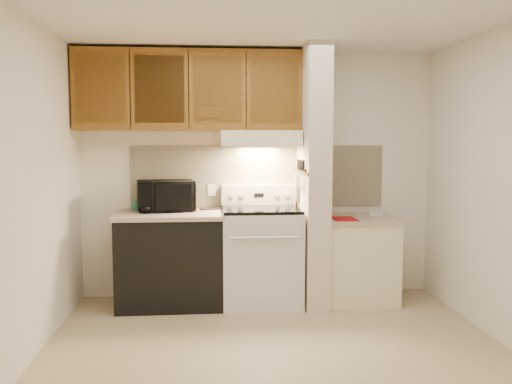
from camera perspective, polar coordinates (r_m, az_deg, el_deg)
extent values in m
plane|color=tan|center=(4.39, 2.01, -16.02)|extent=(3.60, 3.60, 0.00)
plane|color=white|center=(4.18, 2.13, 17.81)|extent=(3.60, 3.60, 0.00)
cube|color=white|center=(5.58, 0.22, 1.82)|extent=(3.60, 2.50, 0.02)
cube|color=white|center=(4.27, -22.65, 0.24)|extent=(0.02, 3.00, 2.50)
cube|color=white|center=(4.67, 24.58, 0.58)|extent=(0.02, 3.00, 2.50)
cube|color=#F6ECC6|center=(5.57, 0.23, 1.66)|extent=(2.60, 0.02, 0.63)
cube|color=silver|center=(5.35, 0.55, -6.88)|extent=(0.76, 0.65, 0.92)
cube|color=black|center=(5.04, 0.89, -7.21)|extent=(0.50, 0.01, 0.30)
cylinder|color=silver|center=(4.96, 0.94, -4.83)|extent=(0.65, 0.02, 0.02)
cube|color=black|center=(5.27, 0.55, -1.84)|extent=(0.74, 0.64, 0.03)
cube|color=silver|center=(5.54, 0.28, -0.28)|extent=(0.76, 0.08, 0.20)
cube|color=black|center=(5.50, 0.32, -0.32)|extent=(0.10, 0.01, 0.04)
cylinder|color=silver|center=(5.48, -2.60, -0.35)|extent=(0.05, 0.02, 0.05)
cylinder|color=silver|center=(5.48, -1.55, -0.34)|extent=(0.05, 0.02, 0.05)
cylinder|color=silver|center=(5.52, 2.18, -0.31)|extent=(0.05, 0.02, 0.05)
cylinder|color=silver|center=(5.53, 3.21, -0.30)|extent=(0.05, 0.02, 0.05)
cube|color=black|center=(5.36, -8.94, -7.21)|extent=(1.00, 0.63, 0.87)
cube|color=#BDA693|center=(5.28, -9.02, -2.39)|extent=(1.04, 0.67, 0.04)
cube|color=black|center=(5.46, -4.68, -1.78)|extent=(0.24, 0.13, 0.02)
cylinder|color=#276E5C|center=(5.53, -12.49, -1.41)|extent=(0.11, 0.11, 0.09)
cube|color=#F5EDCE|center=(5.55, -4.70, 0.23)|extent=(0.08, 0.01, 0.12)
imported|color=black|center=(5.40, -9.47, -0.40)|extent=(0.60, 0.46, 0.30)
cube|color=beige|center=(5.31, 6.05, 1.60)|extent=(0.22, 0.70, 2.50)
cube|color=brown|center=(5.28, 4.82, 2.14)|extent=(0.01, 0.70, 0.04)
cube|color=black|center=(5.23, 4.85, 2.32)|extent=(0.02, 0.42, 0.04)
cube|color=silver|center=(5.07, 5.02, 1.09)|extent=(0.01, 0.03, 0.16)
cylinder|color=black|center=(5.07, 5.02, 2.78)|extent=(0.02, 0.02, 0.10)
cube|color=silver|center=(5.17, 4.84, 1.06)|extent=(0.01, 0.04, 0.18)
cylinder|color=black|center=(5.15, 4.88, 2.82)|extent=(0.02, 0.02, 0.10)
cube|color=silver|center=(5.24, 4.71, 1.01)|extent=(0.01, 0.04, 0.20)
cylinder|color=black|center=(5.23, 4.72, 2.87)|extent=(0.02, 0.02, 0.10)
cube|color=silver|center=(5.32, 4.56, 1.30)|extent=(0.01, 0.04, 0.16)
cylinder|color=black|center=(5.32, 4.56, 2.92)|extent=(0.02, 0.02, 0.10)
cube|color=silver|center=(5.40, 4.43, 1.25)|extent=(0.01, 0.04, 0.18)
cylinder|color=black|center=(5.38, 4.45, 2.95)|extent=(0.02, 0.02, 0.10)
cube|color=slate|center=(5.46, 4.34, 0.48)|extent=(0.03, 0.11, 0.26)
cube|color=#F5EDCE|center=(5.54, 10.68, -7.15)|extent=(0.70, 0.60, 0.81)
cube|color=#BDA693|center=(5.46, 10.76, -2.79)|extent=(0.74, 0.64, 0.04)
cube|color=#AC0D14|center=(5.27, 9.31, -2.80)|extent=(0.21, 0.28, 0.01)
cube|color=white|center=(5.63, 12.43, -2.18)|extent=(0.14, 0.09, 0.04)
cube|color=#F5EDCE|center=(5.35, 0.43, 5.68)|extent=(0.78, 0.44, 0.15)
cube|color=#F5EDCE|center=(5.14, 0.65, 5.18)|extent=(0.78, 0.04, 0.06)
cube|color=brown|center=(5.40, -7.04, 10.52)|extent=(2.18, 0.33, 0.77)
cube|color=brown|center=(5.33, -16.07, 10.41)|extent=(0.46, 0.01, 0.63)
cube|color=black|center=(5.29, -13.12, 10.53)|extent=(0.01, 0.01, 0.73)
cube|color=brown|center=(5.26, -10.13, 10.62)|extent=(0.46, 0.01, 0.63)
cube|color=black|center=(5.24, -7.11, 10.68)|extent=(0.01, 0.01, 0.73)
cube|color=brown|center=(5.24, -4.08, 10.71)|extent=(0.46, 0.01, 0.63)
cube|color=black|center=(5.25, -1.05, 10.71)|extent=(0.01, 0.01, 0.73)
cube|color=brown|center=(5.27, 1.96, 10.68)|extent=(0.46, 0.01, 0.63)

